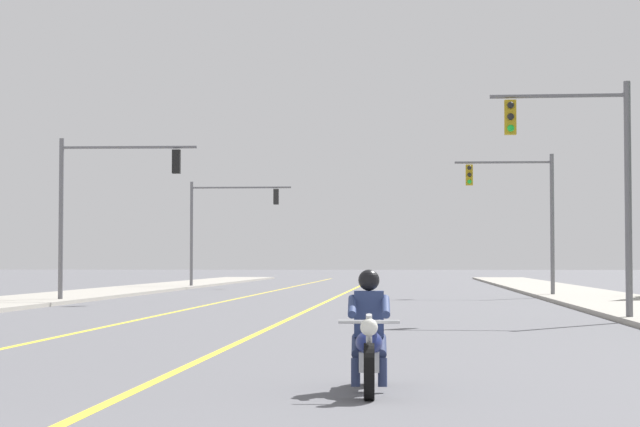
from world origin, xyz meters
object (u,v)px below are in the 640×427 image
Objects in this scene: traffic_signal_near_right at (589,166)px; traffic_signal_mid_right at (524,203)px; traffic_signal_near_left at (101,193)px; motorcycle_with_rider at (369,343)px; traffic_signal_mid_left at (221,216)px.

traffic_signal_mid_right is (0.26, 19.99, 0.04)m from traffic_signal_near_right.
traffic_signal_near_left is (-16.26, 12.24, 0.10)m from traffic_signal_near_right.
traffic_signal_mid_right is (5.32, 36.05, 3.47)m from motorcycle_with_rider.
traffic_signal_mid_left is at bearing 135.18° from traffic_signal_mid_right.
traffic_signal_near_right is at bearing -66.36° from traffic_signal_mid_left.
motorcycle_with_rider is 30.64m from traffic_signal_near_left.
traffic_signal_near_left is at bearing -91.37° from traffic_signal_mid_left.
traffic_signal_near_right and traffic_signal_mid_left have the same top height.
traffic_signal_near_left reaches higher than motorcycle_with_rider.
traffic_signal_near_right and traffic_signal_near_left have the same top height.
motorcycle_with_rider is at bearing -107.48° from traffic_signal_near_right.
motorcycle_with_rider is 17.19m from traffic_signal_near_right.
traffic_signal_near_left and traffic_signal_mid_left have the same top height.
traffic_signal_near_left is (-11.20, 28.30, 3.53)m from motorcycle_with_rider.
traffic_signal_mid_right is at bearing -44.82° from traffic_signal_mid_left.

